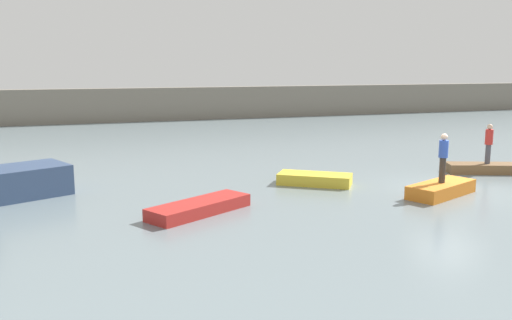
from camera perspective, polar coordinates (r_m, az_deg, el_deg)
ground_plane at (r=21.43m, az=19.69°, el=-2.99°), size 120.00×120.00×0.00m
embankment_wall at (r=47.44m, az=-2.70°, el=6.05°), size 80.00×1.20×2.72m
rowboat_red at (r=17.12m, az=-5.96°, el=-4.96°), size 3.62×2.71×0.39m
rowboat_yellow at (r=21.20m, az=6.18°, el=-2.00°), size 2.97×2.56×0.43m
rowboat_orange at (r=20.38m, az=18.87°, el=-2.91°), size 3.16×2.21×0.47m
rowboat_brown at (r=25.34m, az=23.08°, el=-0.80°), size 3.46×2.13×0.41m
person_blue_shirt at (r=20.15m, az=19.07°, el=0.46°), size 0.32×0.32×1.75m
person_red_shirt at (r=25.17m, az=23.26°, el=1.78°), size 0.32×0.32×1.71m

